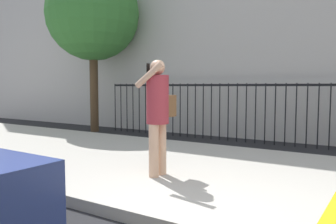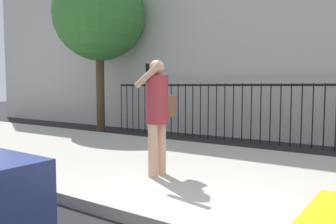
# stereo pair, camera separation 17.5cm
# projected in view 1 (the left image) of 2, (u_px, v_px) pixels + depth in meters

# --- Properties ---
(sidewalk) EXTENTS (28.00, 4.40, 0.15)m
(sidewalk) POSITION_uv_depth(u_px,v_px,m) (256.00, 180.00, 5.14)
(sidewalk) COLOR #B2ADA3
(sidewalk) RESTS_ON ground
(iron_fence) EXTENTS (12.03, 0.04, 1.60)m
(iron_fence) POSITION_uv_depth(u_px,v_px,m) (302.00, 106.00, 8.20)
(iron_fence) COLOR black
(iron_fence) RESTS_ON ground
(pedestrian_on_phone) EXTENTS (0.51, 0.66, 1.76)m
(pedestrian_on_phone) POSITION_uv_depth(u_px,v_px,m) (159.00, 109.00, 5.05)
(pedestrian_on_phone) COLOR tan
(pedestrian_on_phone) RESTS_ON sidewalk
(street_tree_near) EXTENTS (3.04, 3.04, 5.40)m
(street_tree_near) POSITION_uv_depth(u_px,v_px,m) (93.00, 14.00, 10.90)
(street_tree_near) COLOR #4C3823
(street_tree_near) RESTS_ON ground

